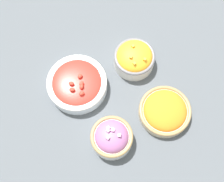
% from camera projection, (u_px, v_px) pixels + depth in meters
% --- Properties ---
extents(ground_plane, '(3.00, 3.00, 0.00)m').
position_uv_depth(ground_plane, '(112.00, 94.00, 1.06)').
color(ground_plane, '#4C5156').
extents(bowl_cherry_tomatoes, '(0.20, 0.20, 0.07)m').
position_uv_depth(bowl_cherry_tomatoes, '(77.00, 84.00, 1.04)').
color(bowl_cherry_tomatoes, silver).
rests_on(bowl_cherry_tomatoes, ground_plane).
extents(bowl_carrots, '(0.17, 0.17, 0.06)m').
position_uv_depth(bowl_carrots, '(165.00, 111.00, 1.02)').
color(bowl_carrots, beige).
rests_on(bowl_carrots, ground_plane).
extents(bowl_red_onion, '(0.13, 0.13, 0.09)m').
position_uv_depth(bowl_red_onion, '(112.00, 137.00, 0.97)').
color(bowl_red_onion, white).
rests_on(bowl_red_onion, ground_plane).
extents(bowl_squash, '(0.14, 0.14, 0.09)m').
position_uv_depth(bowl_squash, '(134.00, 58.00, 1.06)').
color(bowl_squash, silver).
rests_on(bowl_squash, ground_plane).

